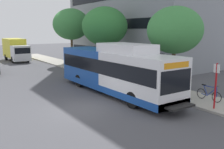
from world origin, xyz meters
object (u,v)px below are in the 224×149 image
object	(u,v)px
street_tree_mid_block	(105,26)
street_tree_far_block	(71,24)
box_truck_background	(16,49)
transit_bus	(114,70)
bicycle_parked	(209,94)
bus_stop_sign_pole	(216,82)
street_tree_near_stop	(175,30)

from	to	relation	value
street_tree_mid_block	street_tree_far_block	world-z (taller)	street_tree_far_block
street_tree_mid_block	box_truck_background	world-z (taller)	street_tree_mid_block
transit_bus	street_tree_far_block	xyz separation A→B (m)	(4.22, 15.66, 3.55)
bicycle_parked	box_truck_background	distance (m)	29.60
bus_stop_sign_pole	box_truck_background	xyz separation A→B (m)	(-3.27, 30.40, 0.09)
street_tree_near_stop	transit_bus	bearing A→B (deg)	154.59
street_tree_near_stop	street_tree_far_block	size ratio (longest dim) A/B	0.86
transit_bus	street_tree_far_block	bearing A→B (deg)	74.93
street_tree_far_block	box_truck_background	world-z (taller)	street_tree_far_block
bus_stop_sign_pole	bicycle_parked	size ratio (longest dim) A/B	1.48
bicycle_parked	street_tree_near_stop	size ratio (longest dim) A/B	0.29
bus_stop_sign_pole	box_truck_background	world-z (taller)	box_truck_background
transit_bus	street_tree_near_stop	bearing A→B (deg)	-25.41
bus_stop_sign_pole	street_tree_mid_block	distance (m)	14.84
street_tree_far_block	transit_bus	bearing A→B (deg)	-105.07
street_tree_mid_block	street_tree_far_block	bearing A→B (deg)	90.68
box_truck_background	street_tree_far_block	bearing A→B (deg)	-58.01
transit_bus	street_tree_mid_block	bearing A→B (deg)	61.15
transit_bus	street_tree_near_stop	size ratio (longest dim) A/B	2.00
bicycle_parked	street_tree_far_block	distance (m)	21.55
bus_stop_sign_pole	street_tree_far_block	world-z (taller)	street_tree_far_block
bus_stop_sign_pole	street_tree_mid_block	size ratio (longest dim) A/B	0.38
street_tree_near_stop	box_truck_background	distance (m)	26.41
transit_bus	street_tree_mid_block	distance (m)	9.49
transit_bus	box_truck_background	xyz separation A→B (m)	(-0.91, 23.87, 0.04)
bicycle_parked	street_tree_mid_block	size ratio (longest dim) A/B	0.26
bicycle_parked	street_tree_mid_block	bearing A→B (deg)	86.71
bus_stop_sign_pole	street_tree_mid_block	xyz separation A→B (m)	(1.95, 14.35, 3.25)
bicycle_parked	street_tree_far_block	world-z (taller)	street_tree_far_block
transit_bus	bicycle_parked	size ratio (longest dim) A/B	6.96
street_tree_near_stop	street_tree_mid_block	world-z (taller)	street_tree_mid_block
street_tree_mid_block	box_truck_background	xyz separation A→B (m)	(-5.22, 16.05, -3.16)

